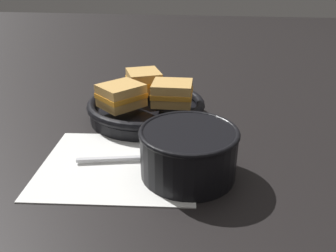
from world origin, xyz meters
TOP-DOWN VIEW (x-y plane):
  - ground_plane at (0.00, 0.00)m, footprint 4.00×4.00m
  - napkin at (-0.03, -0.05)m, footprint 0.27×0.24m
  - soup_bowl at (0.09, -0.06)m, footprint 0.15×0.15m
  - spoon at (0.01, -0.04)m, footprint 0.16×0.05m
  - skillet at (-0.02, 0.15)m, footprint 0.25×0.25m
  - sandwich_near_left at (-0.04, 0.21)m, footprint 0.10×0.10m
  - sandwich_near_right at (-0.07, 0.10)m, footprint 0.11×0.11m
  - sandwich_far_left at (0.03, 0.13)m, footprint 0.08×0.07m

SIDE VIEW (x-z plane):
  - ground_plane at x=0.00m, z-range 0.00..0.00m
  - napkin at x=-0.03m, z-range 0.00..0.00m
  - spoon at x=0.01m, z-range 0.00..0.01m
  - skillet at x=-0.02m, z-range 0.00..0.04m
  - soup_bowl at x=0.09m, z-range 0.01..0.08m
  - sandwich_near_left at x=-0.04m, z-range 0.04..0.09m
  - sandwich_near_right at x=-0.07m, z-range 0.04..0.09m
  - sandwich_far_left at x=0.03m, z-range 0.04..0.09m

